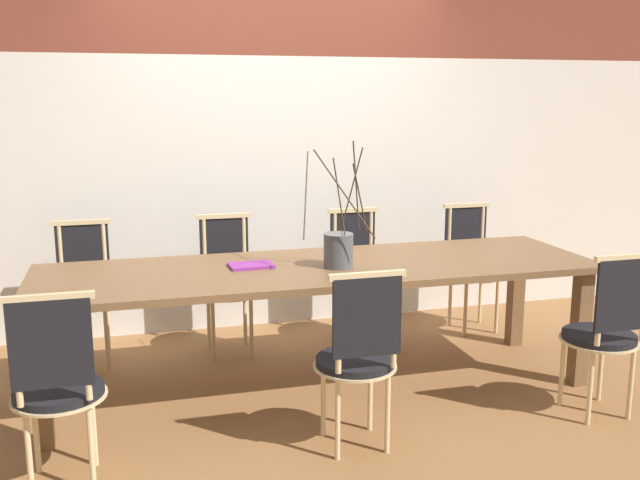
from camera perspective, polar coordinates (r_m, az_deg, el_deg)
ground_plane at (r=4.37m, az=0.00°, el=-11.65°), size 16.00×16.00×0.00m
wall_rear at (r=5.30m, az=-3.82°, el=10.19°), size 12.00×0.06×3.20m
dining_table at (r=4.15m, az=0.00°, el=-3.10°), size 3.24×0.95×0.75m
chair_near_leftend at (r=3.34m, az=-20.29°, el=-10.67°), size 0.41×0.41×0.93m
chair_near_left at (r=3.48m, az=3.09°, el=-9.02°), size 0.41×0.41×0.93m
chair_near_center at (r=4.12m, az=21.90°, el=-6.59°), size 0.41×0.41×0.93m
chair_far_leftend at (r=4.83m, az=-18.35°, el=-3.74°), size 0.41×0.41×0.93m
chair_far_left at (r=4.86m, az=-7.41°, el=-3.13°), size 0.41×0.41×0.93m
chair_far_center at (r=5.06m, az=3.02°, el=-2.45°), size 0.41×0.41×0.93m
chair_far_right at (r=5.41m, az=12.04°, el=-1.80°), size 0.41×0.41×0.93m
vase_centerpiece at (r=4.07m, az=1.49°, el=-0.68°), size 0.42×0.43×0.73m
book_stack at (r=4.12m, az=-5.54°, el=-2.03°), size 0.26×0.18×0.02m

